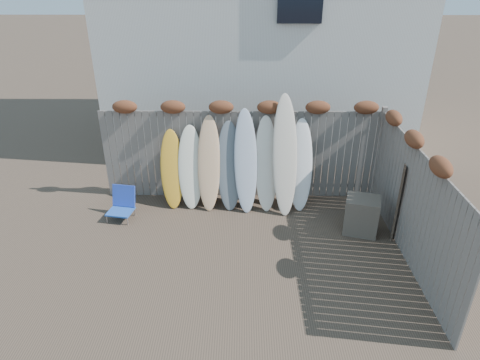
{
  "coord_description": "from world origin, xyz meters",
  "views": [
    {
      "loc": [
        0.06,
        -6.19,
        4.78
      ],
      "look_at": [
        0.0,
        1.2,
        1.0
      ],
      "focal_mm": 32.0,
      "sensor_mm": 36.0,
      "label": 1
    }
  ],
  "objects_px": {
    "beach_chair": "(122,204)",
    "lattice_panel": "(399,194)",
    "wooden_crate": "(361,215)",
    "surfboard_0": "(172,169)"
  },
  "relations": [
    {
      "from": "beach_chair",
      "to": "wooden_crate",
      "type": "bearing_deg",
      "value": -6.11
    },
    {
      "from": "beach_chair",
      "to": "surfboard_0",
      "type": "relative_size",
      "value": 0.38
    },
    {
      "from": "wooden_crate",
      "to": "surfboard_0",
      "type": "distance_m",
      "value": 4.01
    },
    {
      "from": "wooden_crate",
      "to": "lattice_panel",
      "type": "xyz_separation_m",
      "value": [
        0.72,
        0.15,
        0.4
      ]
    },
    {
      "from": "beach_chair",
      "to": "surfboard_0",
      "type": "distance_m",
      "value": 1.25
    },
    {
      "from": "wooden_crate",
      "to": "surfboard_0",
      "type": "bearing_deg",
      "value": 164.29
    },
    {
      "from": "beach_chair",
      "to": "lattice_panel",
      "type": "distance_m",
      "value": 5.58
    },
    {
      "from": "beach_chair",
      "to": "wooden_crate",
      "type": "distance_m",
      "value": 4.85
    },
    {
      "from": "beach_chair",
      "to": "lattice_panel",
      "type": "relative_size",
      "value": 0.43
    },
    {
      "from": "beach_chair",
      "to": "wooden_crate",
      "type": "height_order",
      "value": "wooden_crate"
    }
  ]
}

